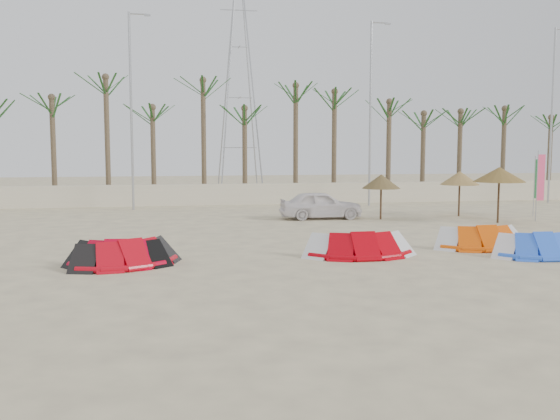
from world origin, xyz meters
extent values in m
plane|color=beige|center=(0.00, 0.00, 0.00)|extent=(120.00, 120.00, 0.00)
cube|color=beige|center=(0.00, 22.00, 0.65)|extent=(60.00, 0.30, 1.30)
cylinder|color=brown|center=(-4.00, 23.50, 3.25)|extent=(0.32, 0.32, 6.50)
ellipsoid|color=#194719|center=(-4.00, 23.50, 6.50)|extent=(4.00, 4.00, 2.40)
cylinder|color=brown|center=(6.00, 23.50, 3.25)|extent=(0.32, 0.32, 6.50)
ellipsoid|color=#194719|center=(6.00, 23.50, 6.50)|extent=(4.00, 4.00, 2.40)
cylinder|color=brown|center=(16.00, 23.50, 3.25)|extent=(0.32, 0.32, 6.50)
ellipsoid|color=#194719|center=(16.00, 23.50, 6.50)|extent=(4.00, 4.00, 2.40)
cylinder|color=#A5A8AD|center=(-6.00, 20.00, 5.50)|extent=(0.14, 0.14, 11.00)
cylinder|color=#A5A8AD|center=(-5.50, 20.00, 10.90)|extent=(1.00, 0.08, 0.08)
cube|color=#A5A8AD|center=(-5.00, 20.00, 10.85)|extent=(0.35, 0.14, 0.10)
cylinder|color=#A5A8AD|center=(8.00, 20.00, 5.50)|extent=(0.14, 0.14, 11.00)
cylinder|color=#A5A8AD|center=(8.50, 20.00, 10.90)|extent=(1.00, 0.08, 0.08)
cube|color=#A5A8AD|center=(9.00, 20.00, 10.85)|extent=(0.35, 0.14, 0.10)
cylinder|color=#A5A8AD|center=(20.00, 20.00, 5.50)|extent=(0.14, 0.14, 11.00)
cylinder|color=#B90512|center=(-5.25, 2.84, 0.10)|extent=(2.85, 1.68, 0.20)
cube|color=black|center=(-6.66, 2.94, 0.25)|extent=(1.05, 1.25, 0.40)
cube|color=black|center=(-3.84, 2.94, 0.25)|extent=(1.05, 1.25, 0.40)
cylinder|color=#BC001A|center=(-5.54, 2.79, 0.10)|extent=(2.77, 0.48, 0.20)
cube|color=black|center=(-6.79, 2.89, 0.25)|extent=(0.71, 1.16, 0.40)
cube|color=black|center=(-4.30, 2.89, 0.25)|extent=(0.71, 1.16, 0.40)
cylinder|color=#B0000A|center=(2.18, 3.21, 0.10)|extent=(3.35, 0.20, 0.20)
cube|color=silver|center=(0.67, 3.31, 0.25)|extent=(0.60, 1.10, 0.40)
cube|color=silver|center=(3.68, 3.31, 0.25)|extent=(0.60, 1.10, 0.40)
cylinder|color=#E95006|center=(6.95, 3.99, 0.10)|extent=(3.11, 0.21, 0.20)
cube|color=silver|center=(5.56, 4.09, 0.25)|extent=(0.60, 1.10, 0.40)
cube|color=silver|center=(8.35, 4.09, 0.25)|extent=(0.60, 1.10, 0.40)
cylinder|color=blue|center=(7.90, 1.99, 0.10)|extent=(2.74, 0.43, 0.20)
cube|color=silver|center=(6.67, 2.09, 0.25)|extent=(0.69, 1.15, 0.40)
cylinder|color=#4C331E|center=(6.33, 13.09, 1.07)|extent=(0.10, 0.10, 2.13)
cone|color=brown|center=(6.33, 13.09, 1.88)|extent=(1.90, 1.90, 0.70)
cylinder|color=#4C331E|center=(11.31, 10.75, 1.27)|extent=(0.10, 0.10, 2.54)
cone|color=olive|center=(11.31, 10.75, 2.29)|extent=(2.42, 2.42, 0.70)
cylinder|color=#4C331E|center=(10.79, 13.73, 1.12)|extent=(0.10, 0.10, 2.23)
cone|color=#A98548|center=(10.79, 13.73, 1.98)|extent=(2.01, 2.01, 0.70)
cylinder|color=#A5A8AD|center=(13.43, 11.00, 1.70)|extent=(0.04, 0.04, 3.41)
cube|color=#F64474|center=(13.65, 11.00, 2.11)|extent=(0.42, 0.07, 2.21)
cylinder|color=#A5A8AD|center=(14.62, 13.10, 1.55)|extent=(0.04, 0.04, 3.11)
cube|color=#155525|center=(14.84, 13.10, 1.93)|extent=(0.39, 0.18, 2.02)
imported|color=white|center=(3.47, 13.86, 0.70)|extent=(4.12, 1.73, 1.39)
camera|label=1|loc=(-3.96, -16.25, 3.63)|focal=40.00mm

